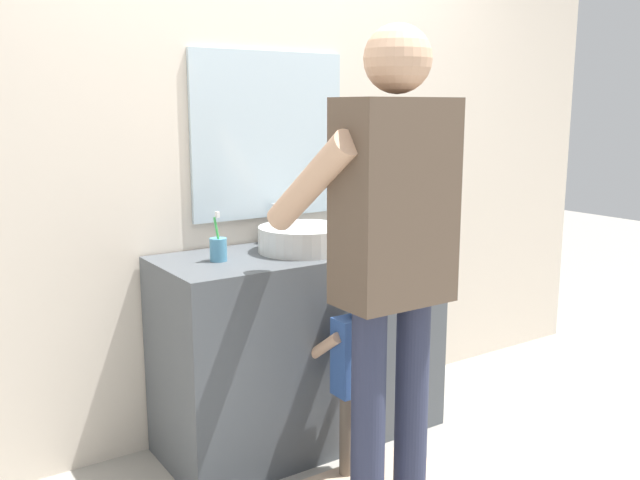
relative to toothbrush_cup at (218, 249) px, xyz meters
name	(u,v)px	position (x,y,z in m)	size (l,w,h in m)	color
ground_plane	(339,463)	(0.39, -0.31, -0.93)	(14.00, 14.00, 0.00)	#9E998E
back_wall	(264,140)	(0.39, 0.31, 0.42)	(4.40, 0.10, 2.70)	beige
vanity_cabinet	(302,346)	(0.39, -0.01, -0.49)	(1.27, 0.54, 0.88)	#4C5156
sink_basin	(303,238)	(0.39, -0.03, 0.01)	(0.40, 0.40, 0.11)	silver
faucet	(276,225)	(0.39, 0.21, 0.03)	(0.18, 0.14, 0.18)	#B7BABF
toothbrush_cup	(218,249)	(0.00, 0.00, 0.00)	(0.07, 0.07, 0.21)	#4C8EB2
soap_bottle	(355,229)	(0.68, -0.02, 0.02)	(0.06, 0.06, 0.17)	#66B2D1
child_toddler	(355,366)	(0.39, -0.41, -0.46)	(0.25, 0.25, 0.80)	#6B5B4C
adult_parent	(391,233)	(0.34, -0.68, 0.13)	(0.55, 0.58, 1.77)	#2D334C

